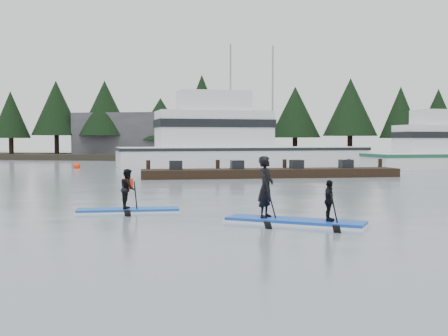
% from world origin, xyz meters
% --- Properties ---
extents(ground, '(160.00, 160.00, 0.00)m').
position_xyz_m(ground, '(0.00, 0.00, 0.00)').
color(ground, slate).
rests_on(ground, ground).
extents(far_shore, '(70.00, 8.00, 0.60)m').
position_xyz_m(far_shore, '(0.00, 42.00, 0.30)').
color(far_shore, '#2D281E').
rests_on(far_shore, ground).
extents(treeline, '(60.00, 4.00, 8.00)m').
position_xyz_m(treeline, '(0.00, 42.00, 0.00)').
color(treeline, black).
rests_on(treeline, ground).
extents(waterfront_building, '(18.00, 6.00, 5.00)m').
position_xyz_m(waterfront_building, '(-14.00, 44.00, 2.50)').
color(waterfront_building, '#4C4C51').
rests_on(waterfront_building, ground).
extents(fishing_boat_large, '(21.19, 13.94, 11.34)m').
position_xyz_m(fishing_boat_large, '(-3.70, 31.50, 0.89)').
color(fishing_boat_large, white).
rests_on(fishing_boat_large, ground).
extents(floating_dock, '(14.66, 6.82, 0.49)m').
position_xyz_m(floating_dock, '(0.76, 17.04, 0.25)').
color(floating_dock, black).
rests_on(floating_dock, ground).
extents(buoy_a, '(0.54, 0.54, 0.54)m').
position_xyz_m(buoy_a, '(-14.59, 24.32, 0.00)').
color(buoy_a, '#FF2F0C').
rests_on(buoy_a, ground).
extents(paddleboard_solo, '(3.13, 1.68, 1.80)m').
position_xyz_m(paddleboard_solo, '(-2.04, 1.00, 0.43)').
color(paddleboard_solo, '#124CAC').
rests_on(paddleboard_solo, ground).
extents(paddleboard_duo, '(3.73, 1.71, 2.29)m').
position_xyz_m(paddleboard_duo, '(2.89, -0.43, 0.52)').
color(paddleboard_duo, '#1341B6').
rests_on(paddleboard_duo, ground).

